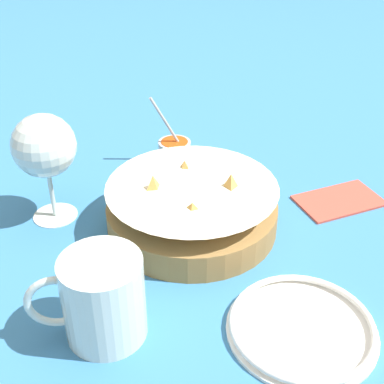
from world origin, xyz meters
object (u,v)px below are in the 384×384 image
at_px(food_basket, 192,209).
at_px(side_plate, 302,327).
at_px(beer_mug, 103,301).
at_px(wine_glass, 44,148).
at_px(sauce_cup, 175,150).

xyz_separation_m(food_basket, side_plate, (-0.10, 0.23, -0.03)).
height_order(beer_mug, side_plate, beer_mug).
bearing_deg(wine_glass, beer_mug, 106.45).
distance_m(food_basket, sauce_cup, 0.21).
relative_size(sauce_cup, wine_glass, 0.74).
xyz_separation_m(beer_mug, side_plate, (-0.23, 0.04, -0.04)).
relative_size(food_basket, sauce_cup, 2.00).
distance_m(wine_glass, side_plate, 0.43).
bearing_deg(food_basket, side_plate, 113.23).
height_order(sauce_cup, side_plate, sauce_cup).
bearing_deg(wine_glass, food_basket, 163.36).
distance_m(food_basket, beer_mug, 0.23).
height_order(food_basket, wine_glass, wine_glass).
height_order(food_basket, sauce_cup, sauce_cup).
height_order(wine_glass, side_plate, wine_glass).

